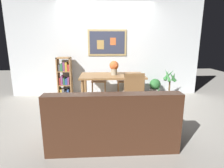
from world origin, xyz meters
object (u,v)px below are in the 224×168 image
dining_chair_far_right (124,77)px  leather_couch (112,123)px  dining_table (112,79)px  dining_chair_near_right (133,91)px  dining_chair_far_left (99,76)px  bookshelf (65,79)px  potted_ivy (155,88)px  flower_vase (114,67)px  potted_palm (169,89)px

dining_chair_far_right → leather_couch: dining_chair_far_right is taller
dining_table → dining_chair_far_right: 0.82m
leather_couch → dining_chair_far_right: bearing=78.8°
dining_chair_near_right → dining_chair_far_left: (-0.70, 1.57, 0.00)m
dining_chair_near_right → bookshelf: 2.10m
leather_couch → bookshelf: bearing=115.9°
dining_table → dining_chair_far_left: bearing=113.0°
potted_ivy → flower_vase: (-1.17, -0.57, 0.67)m
potted_palm → flower_vase: (-1.40, -0.13, 0.59)m
dining_chair_far_left → potted_palm: (1.78, -0.65, -0.21)m
bookshelf → potted_palm: bookshelf is taller
dining_table → flower_vase: bearing=-5.6°
dining_chair_far_left → potted_palm: dining_chair_far_left is taller
dining_chair_near_right → potted_ivy: (0.85, 1.35, -0.29)m
dining_chair_far_right → flower_vase: bearing=-114.0°
dining_chair_far_left → dining_chair_far_right: bearing=-4.3°
potted_palm → dining_chair_far_right: bearing=150.8°
bookshelf → dining_table: bearing=-25.2°
dining_table → dining_chair_far_right: (0.37, 0.73, -0.09)m
dining_chair_near_right → leather_couch: 1.08m
dining_chair_far_right → potted_ivy: (0.85, -0.17, -0.29)m
dining_chair_near_right → dining_chair_far_left: size_ratio=1.00×
dining_chair_near_right → bookshelf: bookshelf is taller
bookshelf → potted_ivy: 2.46m
leather_couch → bookshelf: size_ratio=1.65×
dining_chair_far_left → potted_ivy: bearing=-8.1°
dining_chair_near_right → dining_chair_far_left: 1.72m
dining_chair_far_right → bookshelf: bearing=-174.5°
dining_chair_far_left → flower_vase: 0.95m
dining_chair_near_right → potted_ivy: dining_chair_near_right is taller
potted_ivy → dining_chair_far_right: bearing=168.8°
leather_couch → flower_vase: size_ratio=5.42×
bookshelf → potted_palm: 2.72m
dining_table → bookshelf: bearing=154.8°
dining_chair_far_right → leather_couch: size_ratio=0.51×
dining_chair_far_right → dining_table: bearing=-116.7°
dining_chair_near_right → bookshelf: bearing=139.5°
potted_ivy → flower_vase: size_ratio=1.62×
dining_chair_far_right → flower_vase: 0.89m
dining_table → bookshelf: 1.36m
dining_chair_far_right → potted_ivy: size_ratio=1.69×
dining_chair_far_left → potted_ivy: dining_chair_far_left is taller
potted_ivy → flower_vase: bearing=-154.1°
dining_chair_near_right → potted_palm: dining_chair_near_right is taller
potted_ivy → potted_palm: bearing=-62.1°
dining_chair_far_left → leather_couch: (0.22, -2.50, -0.23)m
leather_couch → flower_vase: 1.82m
bookshelf → dining_chair_far_left: bearing=12.9°
potted_palm → bookshelf: bearing=170.5°
potted_ivy → potted_palm: potted_palm is taller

